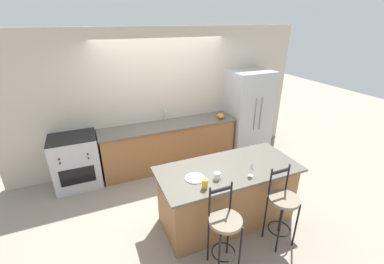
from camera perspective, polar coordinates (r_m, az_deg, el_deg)
The scene contains 14 objects.
ground_plane at distance 5.19m, azimuth -3.60°, elevation -9.03°, with size 18.00×18.00×0.00m, color gray.
wall_back at distance 5.21m, azimuth -6.50°, elevation 7.39°, with size 6.00×0.07×2.70m.
back_counter at distance 5.26m, azimuth -5.07°, elevation -2.80°, with size 2.70×0.65×0.92m.
sink_faucet at distance 5.20m, azimuth -5.98°, elevation 3.97°, with size 0.02×0.13×0.22m.
kitchen_island at distance 3.91m, azimuth 7.77°, elevation -13.55°, with size 2.01×0.92×0.91m.
refrigerator at distance 5.80m, azimuth 12.29°, elevation 4.21°, with size 0.88×0.72×1.83m.
oven_range at distance 5.05m, azimuth -24.32°, elevation -5.95°, with size 0.78×0.64×0.97m.
bar_stool_near at distance 3.20m, azimuth 7.26°, elevation -20.39°, with size 0.39×0.39×1.12m.
bar_stool_far at distance 3.65m, azimuth 19.47°, elevation -15.23°, with size 0.39×0.39×1.12m.
dinner_plate at distance 3.40m, azimuth 0.62°, elevation -10.17°, with size 0.26×0.26×0.02m.
wine_glass at distance 3.47m, azimuth 13.12°, elevation -7.30°, with size 0.07×0.07×0.22m.
coffee_mug at distance 3.38m, azimuth 5.61°, elevation -9.68°, with size 0.12×0.08×0.10m.
tumbler_cup at distance 3.21m, azimuth 2.87°, elevation -11.42°, with size 0.07×0.07×0.13m.
pumpkin_decoration at distance 5.33m, azimuth 6.41°, elevation 3.56°, with size 0.15×0.15×0.14m.
Camera 1 is at (-1.40, -4.13, 2.82)m, focal length 24.00 mm.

